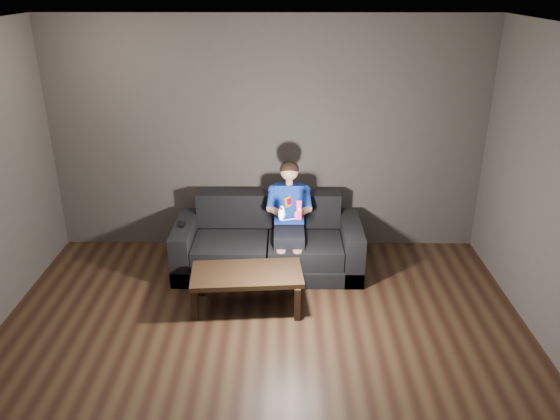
{
  "coord_description": "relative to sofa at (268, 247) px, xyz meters",
  "views": [
    {
      "loc": [
        0.19,
        -3.57,
        3.05
      ],
      "look_at": [
        0.15,
        1.55,
        0.85
      ],
      "focal_mm": 35.0,
      "sensor_mm": 36.0,
      "label": 1
    }
  ],
  "objects": [
    {
      "name": "sofa",
      "position": [
        0.0,
        0.0,
        0.0
      ],
      "size": [
        2.05,
        0.88,
        0.79
      ],
      "color": "black",
      "rests_on": "floor"
    },
    {
      "name": "nunchuk_white",
      "position": [
        0.15,
        -0.5,
        0.64
      ],
      "size": [
        0.08,
        0.11,
        0.16
      ],
      "color": "white",
      "rests_on": "child"
    },
    {
      "name": "ceiling",
      "position": [
        -0.01,
        -1.87,
        2.44
      ],
      "size": [
        5.0,
        5.0,
        0.02
      ],
      "primitive_type": "cube",
      "color": "white",
      "rests_on": "back_wall"
    },
    {
      "name": "coffee_table",
      "position": [
        -0.18,
        -0.8,
        0.08
      ],
      "size": [
        1.12,
        0.62,
        0.39
      ],
      "color": "black",
      "rests_on": "floor"
    },
    {
      "name": "wii_remote_red",
      "position": [
        0.32,
        -0.51,
        0.67
      ],
      "size": [
        0.05,
        0.07,
        0.2
      ],
      "color": "red",
      "rests_on": "child"
    },
    {
      "name": "back_wall",
      "position": [
        -0.01,
        0.63,
        1.09
      ],
      "size": [
        5.0,
        0.04,
        2.7
      ],
      "primitive_type": "cube",
      "color": "#413C37",
      "rests_on": "ground"
    },
    {
      "name": "wii_remote_black",
      "position": [
        -0.92,
        -0.08,
        0.31
      ],
      "size": [
        0.04,
        0.14,
        0.03
      ],
      "color": "black",
      "rests_on": "sofa"
    },
    {
      "name": "child",
      "position": [
        0.23,
        -0.04,
        0.45
      ],
      "size": [
        0.49,
        0.6,
        1.2
      ],
      "color": "black",
      "rests_on": "sofa"
    },
    {
      "name": "floor",
      "position": [
        -0.01,
        -1.87,
        -0.26
      ],
      "size": [
        5.0,
        5.0,
        0.0
      ],
      "primitive_type": "plane",
      "color": "black",
      "rests_on": "ground"
    }
  ]
}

